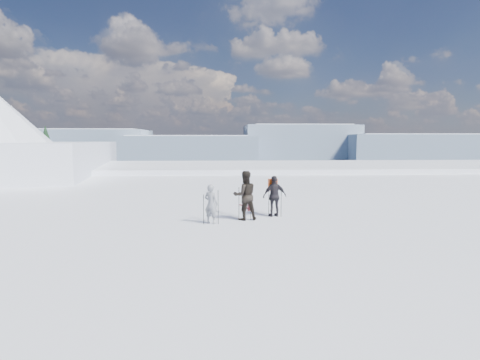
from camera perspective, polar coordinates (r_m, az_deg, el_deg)
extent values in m
plane|color=white|center=(75.16, -0.53, -9.92)|extent=(220.00, 208.01, 71.62)
cube|color=white|center=(43.41, 1.24, -6.85)|extent=(180.00, 16.00, 14.00)
plane|color=navy|center=(304.02, -2.47, -0.21)|extent=(820.00, 820.00, 0.00)
cube|color=slate|center=(507.14, -21.17, 4.51)|extent=(130.00, 80.00, 46.00)
cube|color=white|center=(507.13, -21.26, 6.77)|extent=(110.50, 70.00, 8.00)
cube|color=slate|center=(453.90, -7.77, 4.22)|extent=(160.00, 80.00, 38.00)
cube|color=white|center=(453.68, -7.80, 6.24)|extent=(136.00, 70.00, 8.00)
cube|color=slate|center=(493.16, 9.02, 5.16)|extent=(140.00, 80.00, 52.00)
cube|color=white|center=(493.36, 9.06, 7.83)|extent=(119.00, 70.00, 8.00)
cube|color=slate|center=(508.96, 24.24, 4.05)|extent=(160.00, 80.00, 40.00)
cube|color=white|center=(508.80, 24.32, 5.96)|extent=(136.00, 70.00, 8.00)
cube|color=#2D2B28|center=(53.14, -23.93, -7.74)|extent=(21.55, 17.87, 14.25)
cone|color=black|center=(45.76, -24.60, -1.65)|extent=(6.16, 6.16, 11.00)
cone|color=black|center=(44.86, -27.85, -3.23)|extent=(5.04, 5.04, 9.00)
cone|color=black|center=(48.70, -29.65, -1.46)|extent=(6.16, 6.16, 11.00)
cone|color=black|center=(53.99, -29.22, -0.24)|extent=(6.72, 6.72, 12.00)
cone|color=black|center=(50.14, -21.42, -1.46)|extent=(5.60, 5.60, 10.00)
cone|color=black|center=(50.86, -27.20, 0.09)|extent=(7.28, 7.28, 13.00)
imported|color=gray|center=(14.46, -4.45, -3.67)|extent=(0.66, 0.59, 1.53)
imported|color=black|center=(15.06, 0.76, -2.37)|extent=(1.09, 0.92, 1.99)
imported|color=black|center=(15.80, 5.29, -2.47)|extent=(1.08, 0.61, 1.73)
cube|color=#F65717|center=(15.91, 5.04, 1.63)|extent=(0.40, 0.27, 0.50)
cylinder|color=black|center=(14.37, -5.57, -4.49)|extent=(0.02, 0.02, 1.16)
cylinder|color=black|center=(14.35, -3.35, -4.16)|extent=(0.02, 0.02, 1.32)
cylinder|color=black|center=(15.00, -0.16, -3.63)|extent=(0.02, 0.02, 1.35)
cylinder|color=black|center=(15.10, 1.66, -3.67)|extent=(0.02, 0.02, 1.30)
cylinder|color=black|center=(15.79, 4.41, -3.57)|extent=(0.02, 0.02, 1.13)
cylinder|color=black|center=(15.80, 6.29, -3.42)|extent=(0.02, 0.02, 1.22)
cube|color=black|center=(17.89, 0.90, -4.20)|extent=(0.53, 1.66, 0.03)
cube|color=black|center=(17.90, 1.34, -4.19)|extent=(0.22, 1.70, 0.03)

